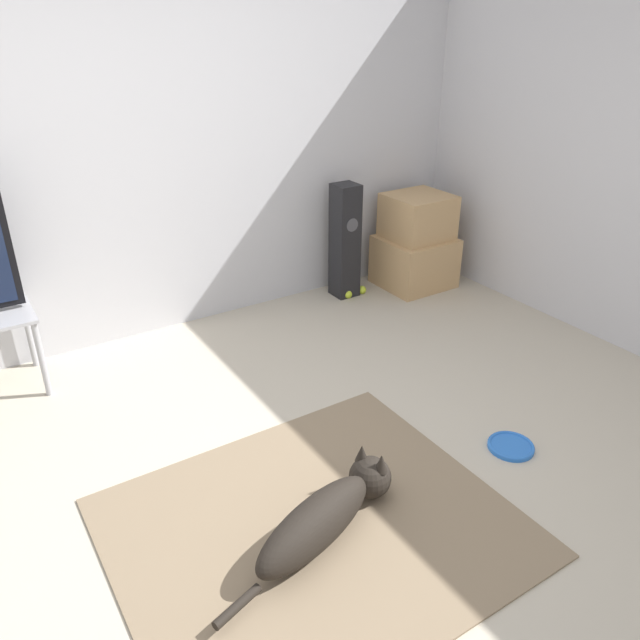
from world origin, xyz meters
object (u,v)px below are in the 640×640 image
object	(u,v)px
cardboard_box_upper	(418,216)
tennis_ball_by_boxes	(348,294)
tennis_ball_near_speaker	(362,290)
frisbee	(511,446)
dog	(327,514)
floor_speaker	(345,241)
cardboard_box_lower	(414,261)

from	to	relation	value
cardboard_box_upper	tennis_ball_by_boxes	bearing A→B (deg)	175.90
tennis_ball_near_speaker	frisbee	bearing A→B (deg)	-104.18
dog	floor_speaker	xyz separation A→B (m)	(1.52, 2.07, 0.32)
frisbee	cardboard_box_upper	bearing A→B (deg)	63.06
tennis_ball_near_speaker	floor_speaker	bearing A→B (deg)	150.46
cardboard_box_lower	cardboard_box_upper	xyz separation A→B (m)	(0.01, 0.01, 0.37)
cardboard_box_upper	floor_speaker	distance (m)	0.64
frisbee	tennis_ball_near_speaker	size ratio (longest dim) A/B	3.64
cardboard_box_upper	cardboard_box_lower	bearing A→B (deg)	-136.06
frisbee	floor_speaker	distance (m)	2.16
dog	tennis_ball_by_boxes	xyz separation A→B (m)	(1.50, 1.98, -0.09)
dog	cardboard_box_lower	size ratio (longest dim) A/B	1.86
frisbee	cardboard_box_upper	world-z (taller)	cardboard_box_upper
dog	tennis_ball_near_speaker	world-z (taller)	dog
floor_speaker	cardboard_box_upper	bearing A→B (deg)	-11.81
cardboard_box_lower	floor_speaker	bearing A→B (deg)	166.72
frisbee	floor_speaker	world-z (taller)	floor_speaker
tennis_ball_by_boxes	cardboard_box_upper	bearing A→B (deg)	-4.10
dog	cardboard_box_lower	bearing A→B (deg)	42.34
cardboard_box_upper	floor_speaker	bearing A→B (deg)	168.19
cardboard_box_lower	tennis_ball_by_boxes	bearing A→B (deg)	174.58
tennis_ball_by_boxes	floor_speaker	bearing A→B (deg)	76.80
cardboard_box_lower	cardboard_box_upper	bearing A→B (deg)	43.94
dog	cardboard_box_lower	distance (m)	2.86
dog	floor_speaker	world-z (taller)	floor_speaker
cardboard_box_upper	frisbee	bearing A→B (deg)	-116.94
floor_speaker	tennis_ball_by_boxes	distance (m)	0.42
frisbee	cardboard_box_lower	world-z (taller)	cardboard_box_lower
dog	floor_speaker	distance (m)	2.58
cardboard_box_upper	tennis_ball_near_speaker	size ratio (longest dim) A/B	7.19
cardboard_box_upper	tennis_ball_by_boxes	size ratio (longest dim) A/B	7.19
dog	cardboard_box_lower	xyz separation A→B (m)	(2.11, 1.93, 0.08)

